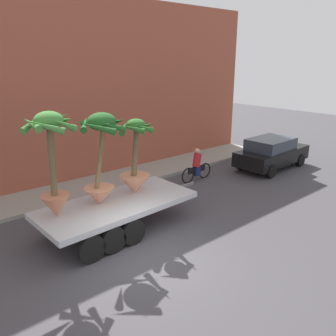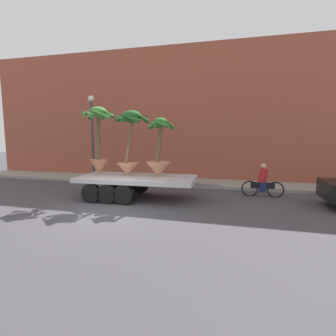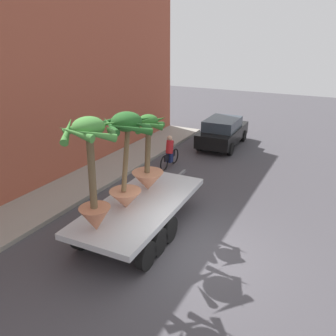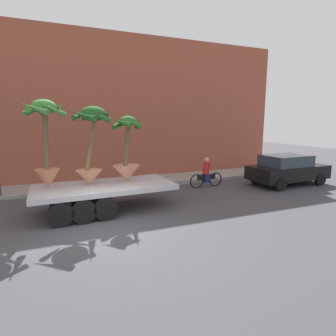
# 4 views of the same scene
# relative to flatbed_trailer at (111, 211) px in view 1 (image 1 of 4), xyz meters

# --- Properties ---
(ground_plane) EXTENTS (60.00, 60.00, 0.00)m
(ground_plane) POSITION_rel_flatbed_trailer_xyz_m (-0.04, -2.08, -0.75)
(ground_plane) COLOR #423F44
(sidewalk) EXTENTS (24.00, 2.20, 0.15)m
(sidewalk) POSITION_rel_flatbed_trailer_xyz_m (-0.04, 4.02, -0.67)
(sidewalk) COLOR gray
(sidewalk) RESTS_ON ground
(building_facade) EXTENTS (24.00, 1.20, 7.98)m
(building_facade) POSITION_rel_flatbed_trailer_xyz_m (-0.04, 5.72, 3.24)
(building_facade) COLOR #9E4C38
(building_facade) RESTS_ON ground
(flatbed_trailer) EXTENTS (6.09, 2.50, 0.98)m
(flatbed_trailer) POSITION_rel_flatbed_trailer_xyz_m (0.00, 0.00, 0.00)
(flatbed_trailer) COLOR #B7BABF
(flatbed_trailer) RESTS_ON ground
(potted_palm_rear) EXTENTS (1.19, 1.25, 2.52)m
(potted_palm_rear) POSITION_rel_flatbed_trailer_xyz_m (1.18, 0.29, 1.18)
(potted_palm_rear) COLOR tan
(potted_palm_rear) RESTS_ON flatbed_trailer
(potted_palm_middle) EXTENTS (1.72, 1.77, 2.85)m
(potted_palm_middle) POSITION_rel_flatbed_trailer_xyz_m (-0.13, 0.21, 1.77)
(potted_palm_middle) COLOR tan
(potted_palm_middle) RESTS_ON flatbed_trailer
(potted_palm_front) EXTENTS (1.50, 1.55, 3.04)m
(potted_palm_front) POSITION_rel_flatbed_trailer_xyz_m (-1.64, 0.19, 1.87)
(potted_palm_front) COLOR #C17251
(potted_palm_front) RESTS_ON flatbed_trailer
(cyclist) EXTENTS (1.84, 0.35, 1.54)m
(cyclist) POSITION_rel_flatbed_trailer_xyz_m (5.59, 1.80, -0.08)
(cyclist) COLOR black
(cyclist) RESTS_ON ground
(parked_car) EXTENTS (4.31, 2.03, 1.58)m
(parked_car) POSITION_rel_flatbed_trailer_xyz_m (9.77, 0.67, 0.08)
(parked_car) COLOR black
(parked_car) RESTS_ON ground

